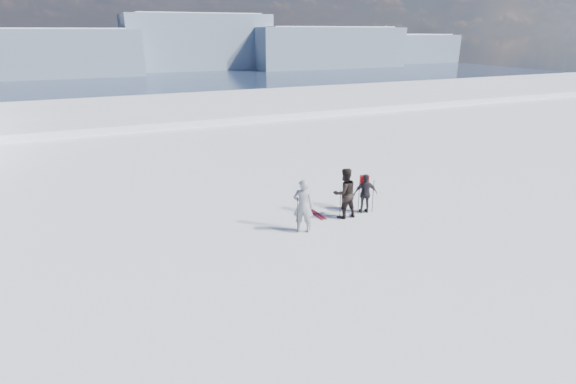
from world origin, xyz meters
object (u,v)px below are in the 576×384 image
object	(u,v)px
skier_grey	(303,206)
skier_pack	(365,194)
skier_dark	(344,193)
skis_loose	(313,212)

from	to	relation	value
skier_grey	skier_pack	distance (m)	3.00
skier_dark	skier_grey	bearing A→B (deg)	15.15
skier_grey	skier_dark	size ratio (longest dim) A/B	1.00
skier_grey	skier_pack	size ratio (longest dim) A/B	1.24
skier_pack	skis_loose	bearing A→B (deg)	-6.12
skier_grey	skier_dark	xyz separation A→B (m)	(1.95, 0.52, 0.00)
skier_grey	skier_dark	distance (m)	2.02
skier_dark	skis_loose	bearing A→B (deg)	-46.47
skier_dark	skier_pack	size ratio (longest dim) A/B	1.24
skier_pack	skier_grey	bearing A→B (deg)	29.33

